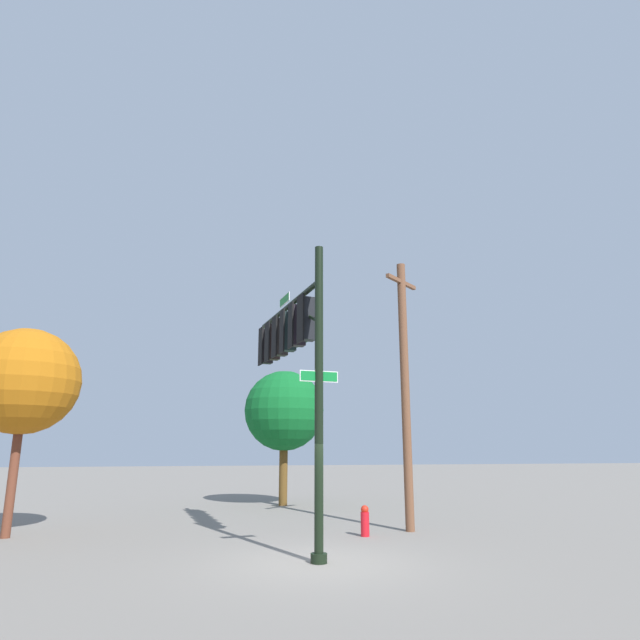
# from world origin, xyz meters

# --- Properties ---
(ground_plane) EXTENTS (120.00, 120.00, 0.00)m
(ground_plane) POSITION_xyz_m (0.00, 0.00, 0.00)
(ground_plane) COLOR slate
(signal_pole_assembly) EXTENTS (5.47, 1.53, 7.22)m
(signal_pole_assembly) POSITION_xyz_m (2.27, 0.35, 5.21)
(signal_pole_assembly) COLOR black
(signal_pole_assembly) RESTS_ON ground_plane
(utility_pole) EXTENTS (1.29, 1.42, 8.30)m
(utility_pole) POSITION_xyz_m (3.84, -3.47, 4.30)
(utility_pole) COLOR brown
(utility_pole) RESTS_ON ground_plane
(fire_hydrant) EXTENTS (0.33, 0.24, 0.83)m
(fire_hydrant) POSITION_xyz_m (3.21, -1.92, 0.41)
(fire_hydrant) COLOR red
(fire_hydrant) RESTS_ON ground_plane
(tree_near) EXTENTS (3.09, 3.09, 5.86)m
(tree_near) POSITION_xyz_m (4.79, 7.85, 4.29)
(tree_near) COLOR brown
(tree_near) RESTS_ON ground_plane
(tree_mid) EXTENTS (3.48, 3.48, 5.73)m
(tree_mid) POSITION_xyz_m (11.64, -0.63, 3.97)
(tree_mid) COLOR brown
(tree_mid) RESTS_ON ground_plane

